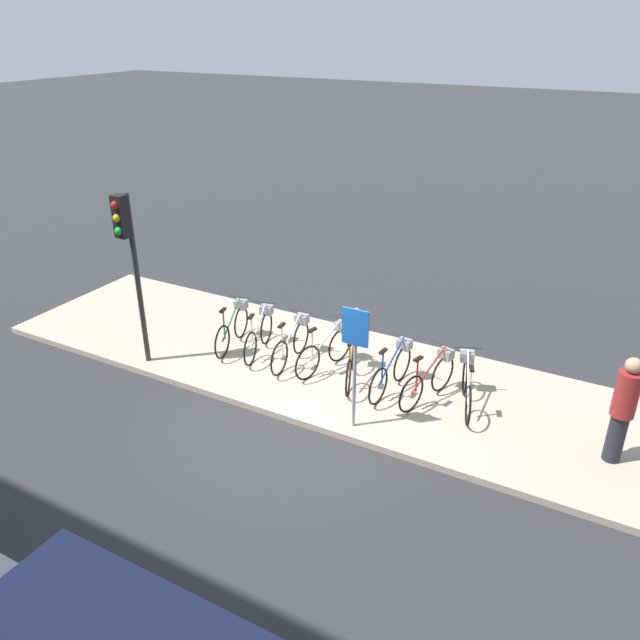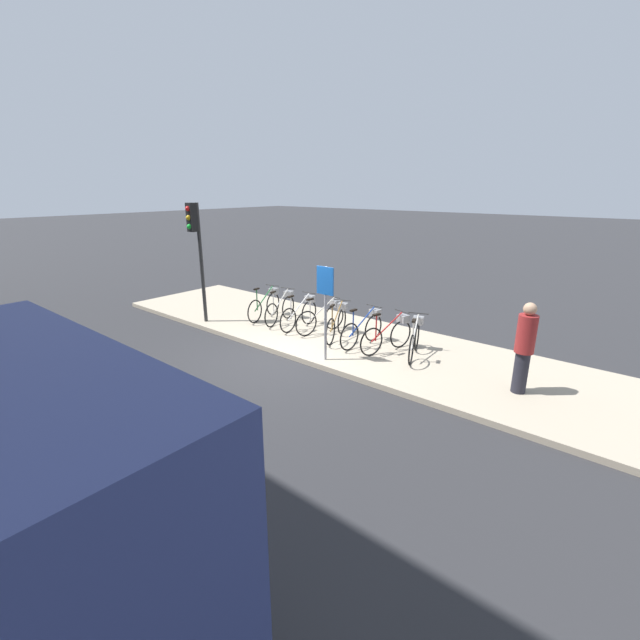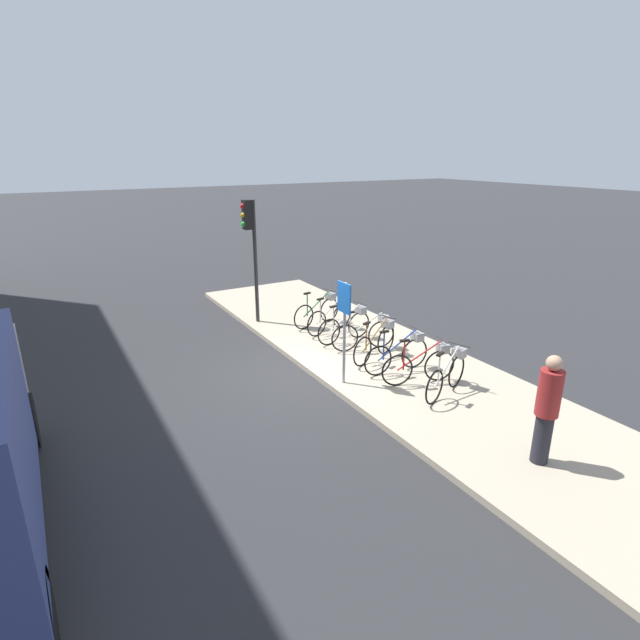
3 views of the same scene
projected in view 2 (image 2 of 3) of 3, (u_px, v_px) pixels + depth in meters
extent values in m
plane|color=#2D2D30|center=(286.00, 358.00, 9.97)|extent=(120.00, 120.00, 0.00)
cube|color=#B7A88E|center=(333.00, 336.00, 11.27)|extent=(14.21, 3.57, 0.12)
torus|color=black|center=(255.00, 311.00, 12.07)|extent=(0.17, 0.67, 0.67)
torus|color=black|center=(273.00, 304.00, 12.86)|extent=(0.17, 0.67, 0.67)
cylinder|color=#267238|center=(264.00, 299.00, 12.39)|extent=(0.22, 0.93, 0.57)
cylinder|color=#267238|center=(257.00, 300.00, 12.09)|extent=(0.04, 0.04, 0.61)
cube|color=black|center=(256.00, 289.00, 12.00)|extent=(0.11, 0.21, 0.04)
cylinder|color=#262626|center=(272.00, 285.00, 12.69)|extent=(0.46, 0.12, 0.02)
cube|color=gray|center=(274.00, 291.00, 12.78)|extent=(0.28, 0.25, 0.18)
torus|color=black|center=(271.00, 315.00, 11.71)|extent=(0.19, 0.66, 0.67)
torus|color=black|center=(288.00, 307.00, 12.50)|extent=(0.19, 0.66, 0.67)
cylinder|color=beige|center=(280.00, 302.00, 12.03)|extent=(0.25, 0.92, 0.57)
cylinder|color=beige|center=(273.00, 304.00, 11.73)|extent=(0.04, 0.04, 0.61)
cube|color=black|center=(273.00, 292.00, 11.63)|extent=(0.12, 0.21, 0.04)
cylinder|color=#262626|center=(288.00, 288.00, 12.33)|extent=(0.45, 0.13, 0.02)
cube|color=gray|center=(289.00, 294.00, 12.43)|extent=(0.28, 0.25, 0.18)
torus|color=black|center=(288.00, 320.00, 11.26)|extent=(0.09, 0.67, 0.67)
torus|color=black|center=(309.00, 312.00, 11.98)|extent=(0.09, 0.67, 0.67)
cylinder|color=silver|center=(299.00, 307.00, 11.54)|extent=(0.10, 0.94, 0.57)
cylinder|color=silver|center=(291.00, 308.00, 11.27)|extent=(0.03, 0.03, 0.61)
cube|color=black|center=(291.00, 296.00, 11.17)|extent=(0.09, 0.20, 0.04)
cylinder|color=#262626|center=(309.00, 293.00, 11.81)|extent=(0.46, 0.06, 0.02)
cube|color=gray|center=(310.00, 299.00, 11.90)|extent=(0.25, 0.22, 0.18)
torus|color=black|center=(306.00, 324.00, 11.00)|extent=(0.18, 0.66, 0.67)
torus|color=black|center=(334.00, 317.00, 11.54)|extent=(0.18, 0.66, 0.67)
cylinder|color=beige|center=(320.00, 310.00, 11.19)|extent=(0.24, 0.92, 0.57)
cylinder|color=beige|center=(310.00, 311.00, 10.99)|extent=(0.04, 0.04, 0.61)
cube|color=black|center=(310.00, 299.00, 10.89)|extent=(0.11, 0.21, 0.04)
cylinder|color=#262626|center=(334.00, 297.00, 11.37)|extent=(0.45, 0.13, 0.02)
cube|color=gray|center=(336.00, 303.00, 11.46)|extent=(0.28, 0.25, 0.18)
torus|color=black|center=(330.00, 332.00, 10.38)|extent=(0.26, 0.65, 0.67)
torus|color=black|center=(342.00, 321.00, 11.20)|extent=(0.26, 0.65, 0.67)
cylinder|color=olive|center=(336.00, 316.00, 10.71)|extent=(0.34, 0.90, 0.57)
cylinder|color=olive|center=(332.00, 318.00, 10.40)|extent=(0.04, 0.04, 0.61)
cube|color=black|center=(332.00, 306.00, 10.30)|extent=(0.13, 0.21, 0.04)
cylinder|color=#262626|center=(342.00, 300.00, 11.03)|extent=(0.44, 0.18, 0.02)
cube|color=gray|center=(343.00, 307.00, 11.14)|extent=(0.29, 0.27, 0.18)
torus|color=black|center=(349.00, 337.00, 10.03)|extent=(0.09, 0.67, 0.67)
torus|color=black|center=(373.00, 328.00, 10.66)|extent=(0.09, 0.67, 0.67)
cylinder|color=navy|center=(362.00, 322.00, 10.26)|extent=(0.10, 0.94, 0.57)
cylinder|color=navy|center=(353.00, 323.00, 10.02)|extent=(0.03, 0.03, 0.61)
cube|color=black|center=(353.00, 310.00, 9.93)|extent=(0.09, 0.20, 0.04)
cylinder|color=#262626|center=(374.00, 306.00, 10.49)|extent=(0.46, 0.06, 0.02)
cube|color=gray|center=(375.00, 313.00, 10.58)|extent=(0.25, 0.22, 0.18)
torus|color=black|center=(371.00, 342.00, 9.70)|extent=(0.21, 0.66, 0.67)
torus|color=black|center=(401.00, 334.00, 10.20)|extent=(0.21, 0.66, 0.67)
cylinder|color=red|center=(387.00, 327.00, 9.87)|extent=(0.28, 0.91, 0.57)
cylinder|color=red|center=(376.00, 328.00, 9.68)|extent=(0.04, 0.04, 0.61)
cube|color=black|center=(377.00, 315.00, 9.58)|extent=(0.12, 0.21, 0.04)
cylinder|color=#262626|center=(402.00, 311.00, 10.03)|extent=(0.45, 0.15, 0.02)
cube|color=gray|center=(403.00, 319.00, 10.12)|extent=(0.28, 0.26, 0.18)
torus|color=black|center=(411.00, 350.00, 9.22)|extent=(0.26, 0.65, 0.67)
torus|color=black|center=(417.00, 336.00, 10.05)|extent=(0.26, 0.65, 0.67)
cylinder|color=beige|center=(415.00, 332.00, 9.55)|extent=(0.35, 0.90, 0.57)
cylinder|color=beige|center=(413.00, 335.00, 9.24)|extent=(0.04, 0.04, 0.61)
cube|color=black|center=(414.00, 321.00, 9.15)|extent=(0.13, 0.21, 0.04)
cylinder|color=#262626|center=(419.00, 313.00, 9.88)|extent=(0.44, 0.18, 0.02)
cube|color=gray|center=(418.00, 320.00, 9.98)|extent=(0.29, 0.27, 0.18)
cylinder|color=black|center=(26.00, 443.00, 5.89)|extent=(0.90, 0.22, 0.90)
cylinder|color=black|center=(215.00, 638.00, 3.34)|extent=(0.90, 0.22, 0.90)
cylinder|color=#23232D|center=(520.00, 372.00, 7.96)|extent=(0.26, 0.26, 0.80)
cylinder|color=maroon|center=(526.00, 334.00, 7.73)|extent=(0.34, 0.34, 0.71)
sphere|color=tan|center=(530.00, 309.00, 7.59)|extent=(0.23, 0.23, 0.23)
cylinder|color=#2D2D2D|center=(202.00, 264.00, 11.84)|extent=(0.10, 0.10, 3.30)
cube|color=black|center=(192.00, 217.00, 11.33)|extent=(0.24, 0.20, 0.75)
sphere|color=red|center=(188.00, 209.00, 11.19)|extent=(0.14, 0.14, 0.14)
sphere|color=gold|center=(189.00, 218.00, 11.26)|extent=(0.14, 0.14, 0.14)
sphere|color=green|center=(189.00, 227.00, 11.32)|extent=(0.14, 0.14, 0.14)
cylinder|color=#99999E|center=(326.00, 315.00, 9.27)|extent=(0.06, 0.06, 2.10)
cube|color=#1959B2|center=(325.00, 281.00, 9.03)|extent=(0.44, 0.03, 0.60)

